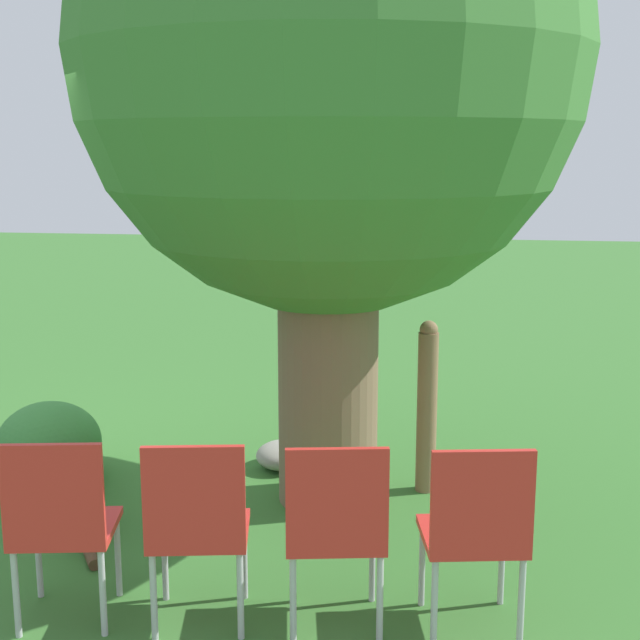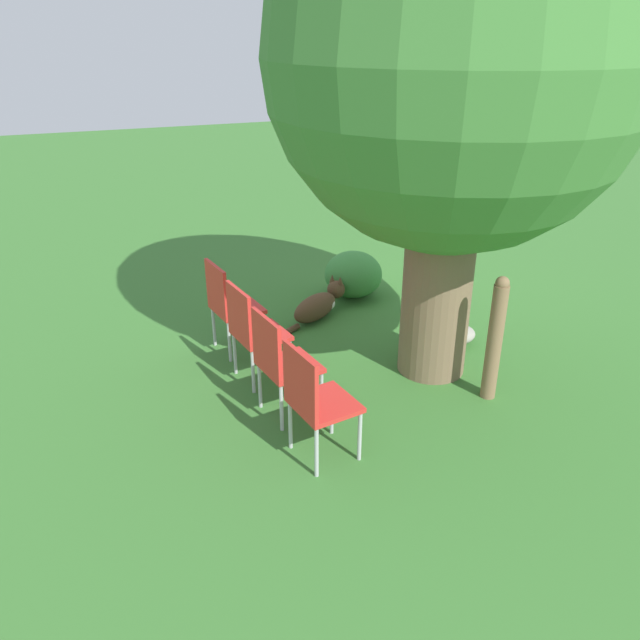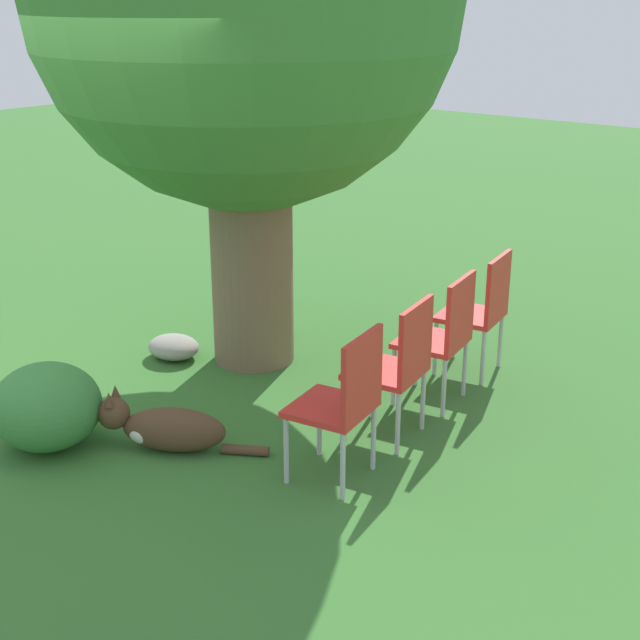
{
  "view_description": "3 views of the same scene",
  "coord_description": "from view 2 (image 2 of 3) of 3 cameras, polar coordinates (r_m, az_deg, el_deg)",
  "views": [
    {
      "loc": [
        5.5,
        1.55,
        2.17
      ],
      "look_at": [
        0.46,
        0.85,
        1.15
      ],
      "focal_mm": 50.0,
      "sensor_mm": 36.0,
      "label": 1
    },
    {
      "loc": [
        3.1,
        5.19,
        2.88
      ],
      "look_at": [
        1.34,
        0.64,
        0.55
      ],
      "focal_mm": 35.0,
      "sensor_mm": 36.0,
      "label": 2
    },
    {
      "loc": [
        4.71,
        -3.66,
        2.62
      ],
      "look_at": [
        1.13,
        0.72,
        0.54
      ],
      "focal_mm": 50.0,
      "sensor_mm": 36.0,
      "label": 3
    }
  ],
  "objects": [
    {
      "name": "oak_tree",
      "position": [
        5.12,
        12.38,
        21.91
      ],
      "size": [
        2.94,
        2.94,
        4.12
      ],
      "color": "#7A6047",
      "rests_on": "ground_plane"
    },
    {
      "name": "red_chair_0",
      "position": [
        5.91,
        -8.36,
        1.64
      ],
      "size": [
        0.49,
        0.51,
        0.9
      ],
      "rotation": [
        0.0,
        0.0,
        3.31
      ],
      "color": "red",
      "rests_on": "ground_plane"
    },
    {
      "name": "ground_plane",
      "position": [
        6.7,
        8.8,
        -0.29
      ],
      "size": [
        30.0,
        30.0,
        0.0
      ],
      "primitive_type": "plane",
      "color": "#38702D"
    },
    {
      "name": "low_shrub",
      "position": [
        7.21,
        3.06,
        4.19
      ],
      "size": [
        0.66,
        0.66,
        0.53
      ],
      "color": "#3D843D",
      "rests_on": "ground_plane"
    },
    {
      "name": "red_chair_1",
      "position": [
        5.38,
        -6.25,
        -0.72
      ],
      "size": [
        0.49,
        0.51,
        0.9
      ],
      "rotation": [
        0.0,
        0.0,
        3.31
      ],
      "color": "red",
      "rests_on": "ground_plane"
    },
    {
      "name": "red_chair_2",
      "position": [
        4.87,
        -3.69,
        -3.58
      ],
      "size": [
        0.49,
        0.51,
        0.9
      ],
      "rotation": [
        0.0,
        0.0,
        3.31
      ],
      "color": "red",
      "rests_on": "ground_plane"
    },
    {
      "name": "fence_post",
      "position": [
        5.29,
        15.7,
        -1.62
      ],
      "size": [
        0.13,
        0.13,
        1.1
      ],
      "color": "#846647",
      "rests_on": "ground_plane"
    },
    {
      "name": "red_chair_3",
      "position": [
        4.39,
        -0.53,
        -7.08
      ],
      "size": [
        0.49,
        0.51,
        0.9
      ],
      "rotation": [
        0.0,
        0.0,
        3.31
      ],
      "color": "red",
      "rests_on": "ground_plane"
    },
    {
      "name": "dog",
      "position": [
        6.7,
        -0.07,
        1.43
      ],
      "size": [
        0.99,
        0.66,
        0.39
      ],
      "rotation": [
        0.0,
        0.0,
        3.69
      ],
      "color": "#513823",
      "rests_on": "ground_plane"
    },
    {
      "name": "garden_rock",
      "position": [
        6.34,
        12.23,
        -1.27
      ],
      "size": [
        0.41,
        0.36,
        0.17
      ],
      "color": "gray",
      "rests_on": "ground_plane"
    }
  ]
}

